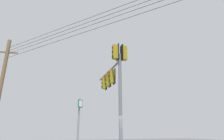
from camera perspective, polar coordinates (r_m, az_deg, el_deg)
name	(u,v)px	position (r m, az deg, el deg)	size (l,w,h in m)	color
signal_mast_assembly	(114,79)	(11.94, 0.57, -2.81)	(0.96, 4.78, 6.81)	slate
utility_pole_wooden	(0,90)	(19.62, -31.34, -5.37)	(1.85, 0.40, 10.26)	brown
route_sign_primary	(78,132)	(7.43, -10.44, -18.24)	(0.22, 0.20, 2.93)	slate
overhead_wire_span	(136,8)	(12.41, 7.49, 18.62)	(17.56, 20.34, 1.57)	black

